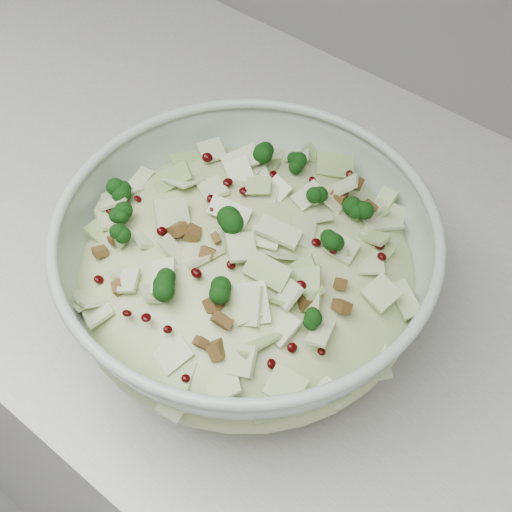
{
  "coord_description": "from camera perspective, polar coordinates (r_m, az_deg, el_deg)",
  "views": [
    {
      "loc": [
        0.34,
        1.32,
        1.45
      ],
      "look_at": [
        0.12,
        1.6,
        0.99
      ],
      "focal_mm": 50.0,
      "sensor_mm": 36.0,
      "label": 1
    }
  ],
  "objects": [
    {
      "name": "counter",
      "position": [
        1.12,
        -1.57,
        -11.12
      ],
      "size": [
        3.6,
        0.6,
        0.9
      ],
      "primitive_type": "cube",
      "color": "silver",
      "rests_on": "floor"
    },
    {
      "name": "salad",
      "position": [
        0.59,
        -0.76,
        -0.06
      ],
      "size": [
        0.41,
        0.41,
        0.13
      ],
      "rotation": [
        0.0,
        0.0,
        0.73
      ],
      "color": "#C4D18F",
      "rests_on": "mixing_bowl"
    },
    {
      "name": "mixing_bowl",
      "position": [
        0.61,
        -0.74,
        -1.25
      ],
      "size": [
        0.4,
        0.4,
        0.13
      ],
      "rotation": [
        0.0,
        0.0,
        0.34
      ],
      "color": "#ABBCAB",
      "rests_on": "counter"
    }
  ]
}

